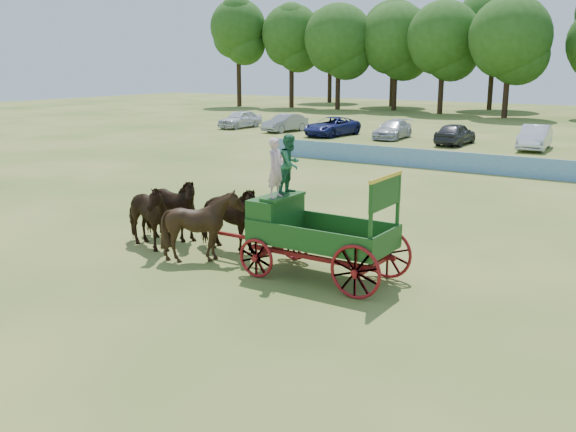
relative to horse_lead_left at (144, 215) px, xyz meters
The scene contains 8 objects.
ground 5.67m from the horse_lead_left, 18.36° to the left, with size 160.00×160.00×0.00m, color #A99A4C.
horse_lead_left is the anchor object (origin of this frame).
horse_lead_right 1.10m from the horse_lead_left, 90.00° to the left, with size 1.15×2.52×2.13m, color black.
horse_wheel_left 2.40m from the horse_lead_left, ahead, with size 1.72×1.93×2.13m, color black.
horse_wheel_right 2.64m from the horse_lead_left, 24.62° to the left, with size 1.15×2.52×2.13m, color black.
farm_dray 5.41m from the horse_lead_left, ahead, with size 6.00×2.00×3.79m.
sponsor_banner 20.22m from the horse_lead_left, 77.77° to the left, with size 26.00×0.08×1.05m, color #2170B5.
treeline 62.45m from the horse_lead_left, 90.43° to the left, with size 88.08×22.90×15.81m.
Camera 1 is at (9.09, -15.59, 5.70)m, focal length 40.00 mm.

